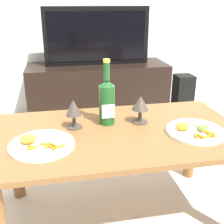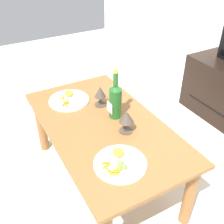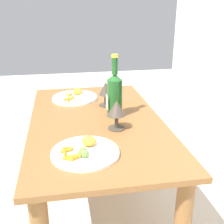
% 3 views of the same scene
% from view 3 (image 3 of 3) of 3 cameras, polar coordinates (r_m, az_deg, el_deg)
% --- Properties ---
extents(ground_plane, '(6.40, 6.40, 0.00)m').
position_cam_3_polar(ground_plane, '(1.81, -2.79, -16.47)').
color(ground_plane, beige).
extents(dining_table, '(1.23, 0.69, 0.51)m').
position_cam_3_polar(dining_table, '(1.59, -3.05, -4.49)').
color(dining_table, brown).
rests_on(dining_table, ground_plane).
extents(wine_bottle, '(0.08, 0.08, 0.34)m').
position_cam_3_polar(wine_bottle, '(1.56, 0.52, 3.68)').
color(wine_bottle, '#1E5923').
rests_on(wine_bottle, dining_table).
extents(goblet_left, '(0.08, 0.08, 0.15)m').
position_cam_3_polar(goblet_left, '(1.73, -1.25, 4.34)').
color(goblet_left, '#473D33').
rests_on(goblet_left, dining_table).
extents(goblet_right, '(0.09, 0.09, 0.15)m').
position_cam_3_polar(goblet_right, '(1.41, 0.91, 0.44)').
color(goblet_right, '#473D33').
rests_on(goblet_right, dining_table).
extents(dinner_plate_left, '(0.29, 0.29, 0.05)m').
position_cam_3_polar(dinner_plate_left, '(1.89, -7.16, 2.90)').
color(dinner_plate_left, white).
rests_on(dinner_plate_left, dining_table).
extents(dinner_plate_right, '(0.28, 0.28, 0.05)m').
position_cam_3_polar(dinner_plate_right, '(1.22, -5.18, -7.66)').
color(dinner_plate_right, white).
rests_on(dinner_plate_right, dining_table).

